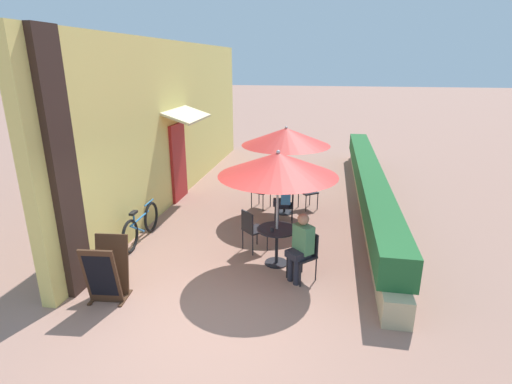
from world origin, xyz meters
TOP-DOWN VIEW (x-y plane):
  - ground_plane at (0.00, 0.00)m, footprint 120.00×120.00m
  - cafe_facade_wall at (-2.54, 5.84)m, footprint 0.98×11.95m
  - planter_hedge at (2.75, 5.88)m, footprint 0.60×10.95m
  - patio_table_near at (0.77, 2.08)m, footprint 0.74×0.74m
  - patio_umbrella_near at (0.77, 2.08)m, footprint 2.15×2.15m
  - cafe_chair_near_left at (1.34, 1.64)m, footprint 0.57×0.57m
  - seated_patron_near_left at (1.26, 1.56)m, footprint 0.51×0.51m
  - cafe_chair_near_right at (0.21, 2.52)m, footprint 0.57×0.57m
  - coffee_cup_near at (0.70, 1.93)m, footprint 0.07×0.07m
  - patio_table_mid at (0.62, 4.79)m, footprint 0.74×0.74m
  - patio_umbrella_mid at (0.62, 4.79)m, footprint 2.15×2.15m
  - cafe_chair_mid_left at (-0.07, 5.00)m, footprint 0.53×0.53m
  - cafe_chair_mid_right at (0.77, 4.09)m, footprint 0.44×0.44m
  - seated_patron_mid_right at (0.66, 4.08)m, footprint 0.43×0.36m
  - cafe_chair_mid_back at (1.14, 5.28)m, footprint 0.56×0.56m
  - bicycle_leaning at (-2.20, 2.56)m, footprint 0.12×1.75m
  - menu_board at (-1.74, 0.42)m, footprint 0.61×0.68m

SIDE VIEW (x-z plane):
  - ground_plane at x=0.00m, z-range 0.00..0.00m
  - bicycle_leaning at x=-2.20m, z-range -0.03..0.75m
  - menu_board at x=-1.74m, z-range -0.01..1.01m
  - patio_table_near at x=0.77m, z-range 0.15..0.87m
  - patio_table_mid at x=0.62m, z-range 0.15..0.87m
  - cafe_chair_near_left at x=1.34m, z-range 0.08..0.95m
  - cafe_chair_near_right at x=0.21m, z-range 0.08..0.95m
  - cafe_chair_mid_left at x=-0.07m, z-range 0.08..0.95m
  - cafe_chair_mid_right at x=0.77m, z-range 0.08..0.95m
  - cafe_chair_mid_back at x=1.14m, z-range 0.08..0.95m
  - planter_hedge at x=2.75m, z-range 0.03..1.04m
  - seated_patron_near_left at x=1.26m, z-range 0.06..1.31m
  - seated_patron_mid_right at x=0.66m, z-range 0.06..1.31m
  - coffee_cup_near at x=0.70m, z-range 0.72..0.81m
  - patio_umbrella_near at x=0.77m, z-range 0.85..3.07m
  - patio_umbrella_mid at x=0.62m, z-range 0.85..3.07m
  - cafe_facade_wall at x=-2.54m, z-range -0.01..4.19m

